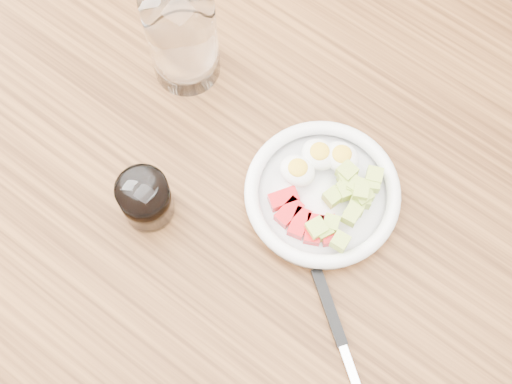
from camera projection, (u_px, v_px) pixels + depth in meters
ground at (257, 320)px, 1.59m from camera, size 4.00×4.00×0.00m
dining_table at (257, 235)px, 0.97m from camera, size 1.50×0.90×0.77m
bowl at (324, 192)px, 0.86m from camera, size 0.19×0.19×0.05m
fork at (337, 329)px, 0.82m from camera, size 0.17×0.13×0.01m
water_glass at (182, 35)px, 0.87m from camera, size 0.09×0.09×0.15m
coffee_glass at (146, 199)px, 0.84m from camera, size 0.06×0.06×0.07m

